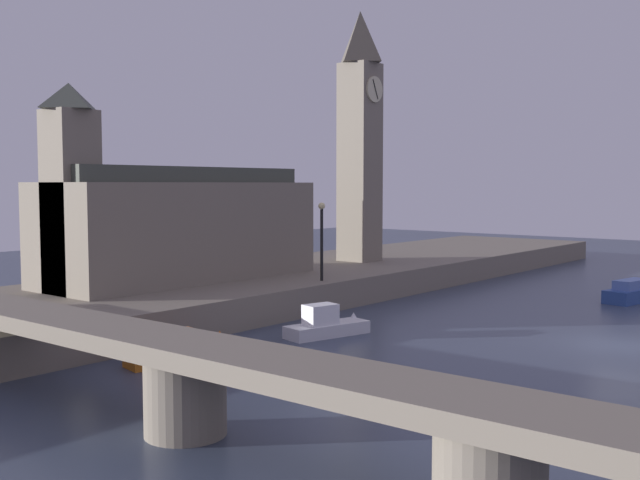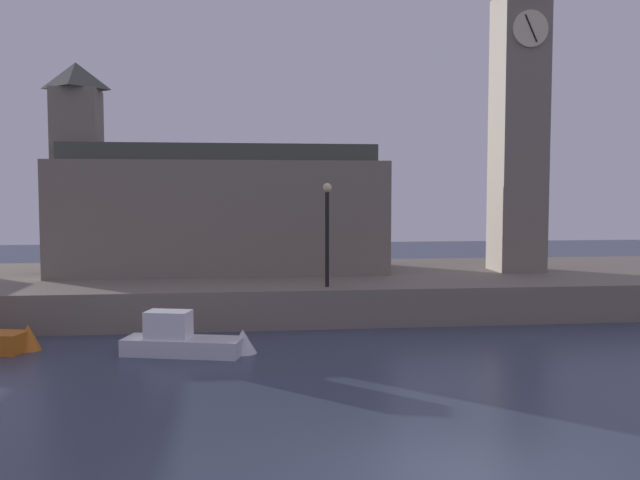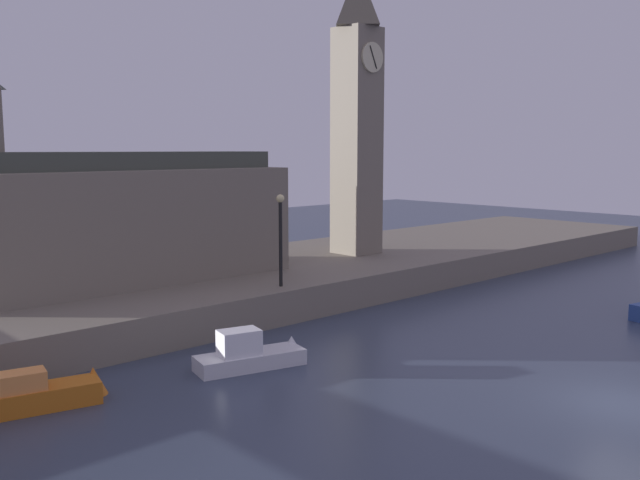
% 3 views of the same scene
% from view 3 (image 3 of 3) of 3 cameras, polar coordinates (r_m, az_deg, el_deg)
% --- Properties ---
extents(ground_plane, '(120.00, 120.00, 0.00)m').
position_cam_3_polar(ground_plane, '(23.08, 23.72, -12.30)').
color(ground_plane, '#384256').
extents(far_embankment, '(70.00, 12.00, 1.50)m').
position_cam_3_polar(far_embankment, '(35.35, -7.59, -3.69)').
color(far_embankment, slate).
rests_on(far_embankment, ground).
extents(clock_tower, '(2.40, 2.44, 16.18)m').
position_cam_3_polar(clock_tower, '(40.47, 3.06, 10.75)').
color(clock_tower, slate).
rests_on(clock_tower, far_embankment).
extents(parliament_hall, '(15.18, 5.55, 9.63)m').
position_cam_3_polar(parliament_hall, '(32.99, -16.51, 1.81)').
color(parliament_hall, slate).
rests_on(parliament_hall, far_embankment).
extents(streetlamp, '(0.36, 0.36, 4.09)m').
position_cam_3_polar(streetlamp, '(30.58, -3.26, 0.86)').
color(streetlamp, black).
rests_on(streetlamp, far_embankment).
extents(boat_ferry_white, '(4.60, 2.18, 1.61)m').
position_cam_3_polar(boat_ferry_white, '(24.79, -5.06, -9.24)').
color(boat_ferry_white, silver).
rests_on(boat_ferry_white, ground).
extents(boat_patrol_orange, '(4.68, 1.95, 1.36)m').
position_cam_3_polar(boat_patrol_orange, '(22.43, -22.03, -11.57)').
color(boat_patrol_orange, orange).
rests_on(boat_patrol_orange, ground).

